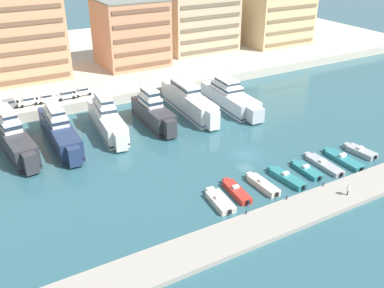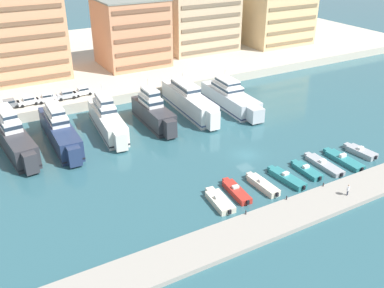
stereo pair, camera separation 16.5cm
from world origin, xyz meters
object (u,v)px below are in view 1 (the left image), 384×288
Objects in this scene: yacht_white_center_right at (189,101)px; motorboat_cream_mid_left at (263,185)px; motorboat_cream_far_left at (220,201)px; motorboat_red_left at (236,191)px; yacht_charcoal_left at (12,136)px; car_white_center at (82,91)px; yacht_silver_mid_right at (230,97)px; yacht_navy_mid_left at (59,130)px; motorboat_teal_center at (307,170)px; motorboat_teal_center_left at (287,178)px; car_white_mid_left at (47,98)px; car_silver_center_left at (66,94)px; car_grey_far_left at (8,104)px; pedestrian_near_edge at (348,189)px; car_white_left at (28,101)px; motorboat_teal_mid_right at (343,159)px; yacht_ivory_center_left at (107,119)px; motorboat_grey_right at (360,151)px; motorboat_grey_center_right at (324,164)px.

motorboat_cream_mid_left is (-4.73, -30.72, -1.94)m from yacht_white_center_right.
motorboat_red_left is at bearing 14.01° from motorboat_cream_far_left.
yacht_charcoal_left is 21.99m from car_white_center.
yacht_charcoal_left is 1.06× the size of yacht_silver_mid_right.
motorboat_cream_far_left is 1.56× the size of car_white_center.
yacht_navy_mid_left reaches higher than motorboat_teal_center.
car_white_center is (-26.82, 16.61, 0.99)m from yacht_silver_mid_right.
motorboat_teal_center_left is (12.14, 0.11, -0.00)m from motorboat_cream_far_left.
yacht_white_center_right is 29.11m from car_white_mid_left.
car_silver_center_left is (13.04, 14.05, 0.53)m from yacht_charcoal_left.
motorboat_red_left is 50.77m from car_grey_far_left.
motorboat_cream_mid_left is 48.06m from car_silver_center_left.
motorboat_teal_center_left is 4.30× the size of pedestrian_near_edge.
motorboat_cream_mid_left is at bearing -61.79° from car_white_left.
motorboat_cream_mid_left reaches higher than motorboat_teal_center_left.
motorboat_teal_mid_right is (20.69, -0.83, -0.05)m from motorboat_red_left.
yacht_ivory_center_left reaches higher than motorboat_grey_right.
motorboat_grey_right is 61.24m from car_white_mid_left.
motorboat_cream_mid_left is (4.32, -0.52, 0.05)m from motorboat_red_left.
yacht_silver_mid_right reaches higher than motorboat_teal_center.
yacht_navy_mid_left is 2.59× the size of motorboat_teal_mid_right.
yacht_charcoal_left is at bearing 124.97° from motorboat_cream_far_left.
yacht_white_center_right is 3.44× the size of motorboat_teal_center.
pedestrian_near_edge is at bearing -61.43° from car_white_mid_left.
motorboat_cream_far_left is 0.94× the size of motorboat_red_left.
car_white_mid_left and car_white_center have the same top height.
motorboat_teal_mid_right is (2.62, -29.12, -1.73)m from yacht_silver_mid_right.
yacht_silver_mid_right reaches higher than motorboat_red_left.
yacht_navy_mid_left is at bearing 139.32° from motorboat_grey_center_right.
motorboat_grey_center_right is at bearing -1.34° from motorboat_red_left.
pedestrian_near_edge reaches higher than motorboat_teal_center_left.
motorboat_grey_right is (20.93, 0.17, -0.03)m from motorboat_cream_mid_left.
yacht_ivory_center_left is 4.67× the size of car_grey_far_left.
yacht_charcoal_left reaches higher than car_white_center.
motorboat_teal_center is at bearing -53.99° from yacht_ivory_center_left.
motorboat_red_left is 8.75m from motorboat_teal_center_left.
motorboat_teal_center_left reaches higher than motorboat_grey_right.
yacht_silver_mid_right is at bearing -2.60° from yacht_ivory_center_left.
motorboat_teal_center is at bearing -179.29° from motorboat_grey_center_right.
motorboat_cream_far_left is 46.30m from car_silver_center_left.
car_white_mid_left is at bearing 57.31° from yacht_charcoal_left.
motorboat_teal_mid_right is 11.23m from pedestrian_near_edge.
yacht_ivory_center_left is 15.44m from car_silver_center_left.
motorboat_red_left is at bearing -74.57° from car_silver_center_left.
motorboat_cream_mid_left is 1.64× the size of car_white_left.
yacht_navy_mid_left is 18.09m from car_white_center.
yacht_ivory_center_left is 32.79m from motorboat_cream_mid_left.
yacht_charcoal_left is at bearing -122.69° from car_white_mid_left.
yacht_white_center_right is at bearing 117.93° from motorboat_grey_right.
car_grey_far_left is at bearing 134.16° from motorboat_teal_mid_right.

